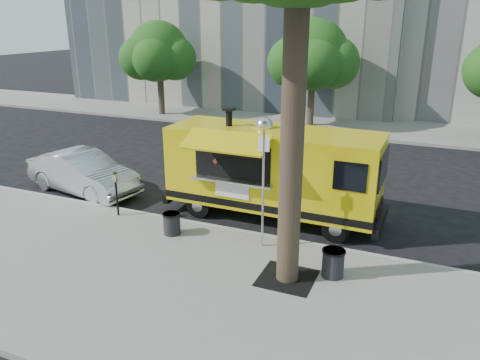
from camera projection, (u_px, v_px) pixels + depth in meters
The scene contains 13 objects.
ground at pixel (231, 219), 13.78m from camera, with size 120.00×120.00×0.00m, color black.
sidewalk at pixel (157, 283), 10.28m from camera, with size 60.00×6.00×0.15m, color gray.
curb at pixel (217, 229), 12.95m from camera, with size 60.00×0.14×0.16m, color #999993.
far_sidewalk at pixel (331, 125), 25.51m from camera, with size 60.00×5.00×0.15m, color gray.
tree_well at pixel (287, 278), 10.34m from camera, with size 1.20×1.20×0.02m, color black.
far_tree_a at pixel (159, 51), 26.92m from camera, with size 3.42×3.42×5.36m.
far_tree_b at pixel (313, 54), 23.94m from camera, with size 3.60×3.60×5.50m.
sign_post at pixel (263, 182), 11.26m from camera, with size 0.28×0.06×3.00m.
parking_meter at pixel (116, 188), 13.39m from camera, with size 0.11×0.11×1.33m.
food_truck at pixel (272, 170), 13.41m from camera, with size 6.37×2.94×3.12m.
sedan at pixel (83, 173), 15.65m from camera, with size 1.47×4.23×1.39m, color silver.
trash_bin_left at pixel (172, 223), 12.38m from camera, with size 0.49×0.49×0.58m.
trash_bin_right at pixel (333, 262), 10.33m from camera, with size 0.53×0.53×0.63m.
Camera 1 is at (5.17, -11.55, 5.60)m, focal length 35.00 mm.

